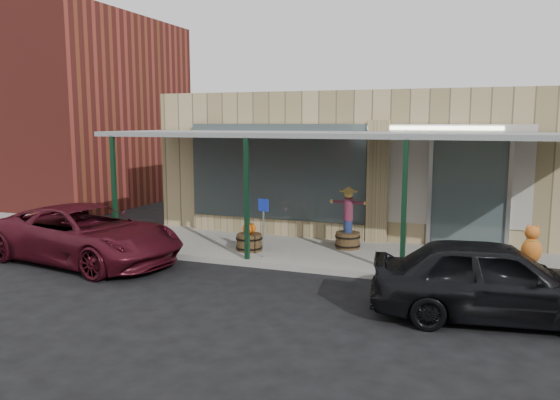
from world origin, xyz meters
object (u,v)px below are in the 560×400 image
at_px(barrel_pumpkin, 249,240).
at_px(handicap_sign, 263,220).
at_px(barrel_scarecrow, 348,227).
at_px(parked_sedan, 495,280).
at_px(car_maroon, 86,234).

distance_m(barrel_pumpkin, handicap_sign, 1.02).
bearing_deg(barrel_scarecrow, parked_sedan, -31.45).
xyz_separation_m(barrel_scarecrow, car_maroon, (-5.69, -3.03, -0.00)).
bearing_deg(handicap_sign, parked_sedan, -7.48).
bearing_deg(barrel_pumpkin, barrel_scarecrow, 26.45).
relative_size(barrel_scarecrow, barrel_pumpkin, 2.12).
xyz_separation_m(handicap_sign, car_maroon, (-4.03, -1.39, -0.37)).
xyz_separation_m(barrel_pumpkin, parked_sedan, (5.69, -2.64, 0.29)).
bearing_deg(barrel_pumpkin, parked_sedan, -24.85).
distance_m(parked_sedan, car_maroon, 9.15).
relative_size(handicap_sign, car_maroon, 0.28).
bearing_deg(handicap_sign, car_maroon, -145.84).
bearing_deg(car_maroon, barrel_pumpkin, -51.69).
distance_m(barrel_scarecrow, barrel_pumpkin, 2.53).
distance_m(barrel_scarecrow, handicap_sign, 2.36).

